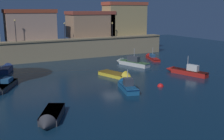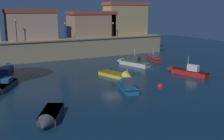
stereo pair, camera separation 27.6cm
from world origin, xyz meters
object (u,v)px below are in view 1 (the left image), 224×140
moored_boat_1 (126,85)px  mooring_buoy_0 (160,87)px  quay_lamp_2 (112,27)px  moored_boat_8 (120,76)px  moored_boat_5 (151,57)px  moored_boat_7 (185,71)px  quay_lamp_0 (15,27)px  moored_boat_6 (2,87)px  moored_boat_3 (7,68)px  quay_lamp_1 (65,28)px  moored_boat_0 (130,62)px  moored_boat_2 (50,118)px

moored_boat_1 → mooring_buoy_0: bearing=-91.2°
quay_lamp_2 → mooring_buoy_0: quay_lamp_2 is taller
quay_lamp_2 → moored_boat_8: (-8.51, -18.35, -5.63)m
moored_boat_5 → moored_boat_7: bearing=-176.0°
quay_lamp_0 → moored_boat_6: 18.97m
quay_lamp_0 → moored_boat_7: (20.73, -21.08, -5.96)m
quay_lamp_2 → moored_boat_1: (-10.50, -23.54, -5.50)m
quay_lamp_0 → mooring_buoy_0: quay_lamp_0 is taller
quay_lamp_0 → quay_lamp_2: 19.46m
moored_boat_3 → quay_lamp_1: bearing=-43.4°
moored_boat_6 → quay_lamp_2: bearing=153.2°
quay_lamp_0 → moored_boat_6: bearing=-105.2°
quay_lamp_1 → moored_boat_8: (1.88, -18.35, -5.75)m
moored_boat_5 → moored_boat_7: 14.01m
moored_boat_3 → moored_boat_5: moored_boat_5 is taller
moored_boat_6 → moored_boat_8: moored_boat_8 is taller
moored_boat_5 → moored_boat_0: bearing=135.7°
moored_boat_0 → moored_boat_2: size_ratio=1.33×
moored_boat_3 → mooring_buoy_0: 24.67m
quay_lamp_0 → moored_boat_7: size_ratio=0.55×
quay_lamp_1 → mooring_buoy_0: (4.15, -24.84, -6.05)m
moored_boat_6 → moored_boat_1: bearing=93.2°
quay_lamp_0 → moored_boat_7: quay_lamp_0 is taller
moored_boat_2 → moored_boat_8: bearing=157.6°
moored_boat_6 → quay_lamp_0: bearing=-167.7°
moored_boat_5 → moored_boat_6: bearing=127.1°
moored_boat_8 → quay_lamp_0: bearing=-166.7°
moored_boat_8 → moored_boat_0: bearing=121.7°
moored_boat_1 → moored_boat_2: (-11.17, -5.88, -0.09)m
moored_boat_0 → moored_boat_2: (-19.38, -18.28, -0.17)m
mooring_buoy_0 → moored_boat_0: bearing=73.9°
quay_lamp_1 → moored_boat_8: 19.32m
moored_boat_5 → moored_boat_1: bearing=154.8°
quay_lamp_2 → moored_boat_1: size_ratio=0.50×
moored_boat_7 → moored_boat_8: (-9.78, 2.73, -0.20)m
quay_lamp_1 → quay_lamp_0: bearing=180.0°
moored_boat_0 → moored_boat_3: bearing=57.8°
moored_boat_5 → quay_lamp_2: bearing=50.4°
moored_boat_5 → moored_boat_6: size_ratio=1.04×
quay_lamp_2 → moored_boat_7: (1.27, -21.08, -5.43)m
quay_lamp_0 → moored_boat_6: size_ratio=0.59×
moored_boat_1 → moored_boat_7: size_ratio=0.84×
quay_lamp_2 → moored_boat_5: 10.50m
quay_lamp_1 → quay_lamp_2: size_ratio=1.07×
quay_lamp_1 → moored_boat_1: size_ratio=0.53×
moored_boat_6 → moored_boat_5: bearing=136.4°
moored_boat_0 → moored_boat_7: 10.56m
moored_boat_2 → moored_boat_3: size_ratio=1.12×
moored_boat_3 → moored_boat_0: bearing=-85.0°
moored_boat_0 → moored_boat_1: 14.87m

